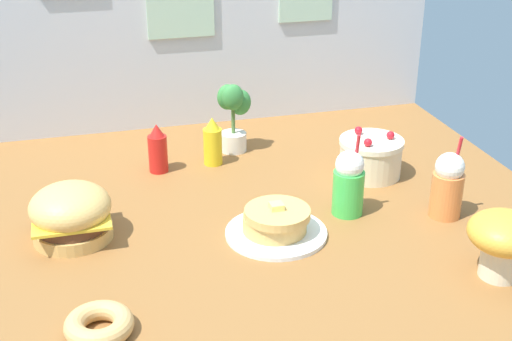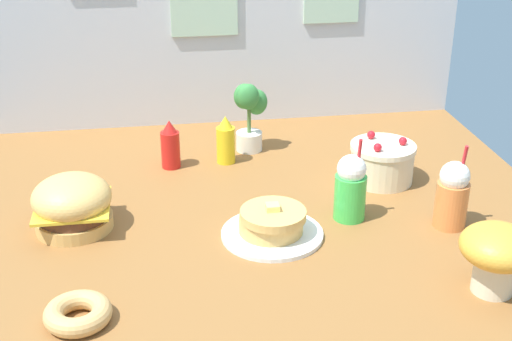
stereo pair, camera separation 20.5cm
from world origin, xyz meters
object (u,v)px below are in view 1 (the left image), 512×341
Objects in this scene: burger at (71,214)px; ketchup_bottle at (158,150)px; mushroom_stool at (504,238)px; orange_float_cup at (448,185)px; donut_pink_glaze at (99,324)px; layer_cake at (371,157)px; mustard_bottle at (213,143)px; potted_plant at (234,114)px; pancake_stack at (276,224)px; cream_soda_cup at (349,183)px.

ketchup_bottle is (29.83, 39.09, 0.15)cm from burger.
orange_float_cup is at bearing 85.43° from mushroom_stool.
layer_cake is at bearing 33.94° from donut_pink_glaze.
potted_plant is at bearing 44.51° from mustard_bottle.
pancake_stack is 61.68cm from mushroom_stool.
mustard_bottle is 81.65cm from orange_float_cup.
orange_float_cup is 0.98× the size of potted_plant.
mustard_bottle reaches higher than donut_pink_glaze.
pancake_stack is 26.63cm from cream_soda_cup.
mushroom_stool is at bearing -1.51° from donut_pink_glaze.
pancake_stack is 1.11× the size of potted_plant.
potted_plant reaches higher than pancake_stack.
donut_pink_glaze is at bearing 178.49° from mushroom_stool.
cream_soda_cup is at bearing 16.15° from pancake_stack.
orange_float_cup reaches higher than layer_cake.
pancake_stack is 58.93cm from ketchup_bottle.
layer_cake is 72.16cm from ketchup_bottle.
cream_soda_cup is at bearing 120.65° from mushroom_stool.
layer_cake is at bearing -17.51° from ketchup_bottle.
ketchup_bottle is at bearing 116.67° from pancake_stack.
potted_plant is 109.47cm from mushroom_stool.
ketchup_bottle reaches higher than burger.
potted_plant is at bearing 140.49° from layer_cake.
mushroom_stool is (-2.67, -33.38, 1.07)cm from orange_float_cup.
layer_cake is 1.34× the size of donut_pink_glaze.
ketchup_bottle is 1.08× the size of donut_pink_glaze.
orange_float_cup is (108.88, -15.37, 2.29)cm from burger.
mustard_bottle is at bearing -135.49° from potted_plant.
burger is 63.65cm from mustard_bottle.
potted_plant reaches higher than layer_cake.
orange_float_cup is at bearing -2.11° from pancake_stack.
mustard_bottle is at bearing 122.60° from mushroom_stool.
cream_soda_cup is (24.82, 7.19, 6.46)cm from pancake_stack.
burger is at bearing -127.35° from ketchup_bottle.
mustard_bottle is at bearing 155.07° from layer_cake.
layer_cake is 66.72cm from mushroom_stool.
potted_plant is (-21.96, 56.25, 3.93)cm from cream_soda_cup.
layer_cake is at bearing -39.51° from potted_plant.
mustard_bottle is 0.67× the size of orange_float_cup.
donut_pink_glaze is at bearing -84.60° from burger.
ketchup_bottle is at bearing 52.65° from burger.
mushroom_stool is at bearing -83.46° from layer_cake.
burger is 0.78× the size of pancake_stack.
ketchup_bottle is 0.91× the size of mushroom_stool.
orange_float_cup reaches higher than donut_pink_glaze.
burger is at bearing -139.75° from potted_plant.
layer_cake reaches higher than pancake_stack.
mustard_bottle is 1.08× the size of donut_pink_glaze.
potted_plant is (-49.81, 65.38, 3.93)cm from orange_float_cup.
cream_soda_cup is 1.61× the size of donut_pink_glaze.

